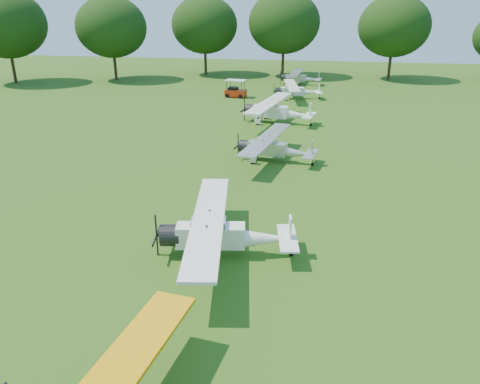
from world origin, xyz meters
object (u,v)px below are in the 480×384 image
Objects in this scene: aircraft_4 at (273,147)px; aircraft_5 at (276,110)px; aircraft_6 at (296,90)px; golf_cart at (235,91)px; aircraft_3 at (221,232)px; aircraft_7 at (299,77)px.

aircraft_4 is 0.85× the size of aircraft_5.
aircraft_5 is 13.02m from aircraft_6.
golf_cart is (-6.40, 12.78, -0.58)m from aircraft_5.
golf_cart reaches higher than aircraft_3.
aircraft_7 is 13.26m from golf_cart.
aircraft_7 is 3.52× the size of golf_cart.
golf_cart is at bearing 172.32° from aircraft_6.
aircraft_3 is 1.10× the size of aircraft_6.
aircraft_4 is 25.82m from golf_cart.
aircraft_5 is (-1.08, 11.94, 0.20)m from aircraft_4.
aircraft_3 is at bearing -83.64° from aircraft_4.
aircraft_3 reaches higher than aircraft_7.
aircraft_4 is (0.77, 14.33, -0.09)m from aircraft_3.
aircraft_3 is 1.09× the size of aircraft_7.
aircraft_5 reaches higher than aircraft_6.
aircraft_5 is 4.18× the size of golf_cart.
aircraft_3 is 39.25m from aircraft_6.
aircraft_3 is 39.62m from golf_cart.
aircraft_4 is 1.01× the size of aircraft_6.
aircraft_5 is 1.20× the size of aircraft_6.
aircraft_7 is (-0.26, 10.92, 0.01)m from aircraft_6.
aircraft_5 is 1.19× the size of aircraft_7.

